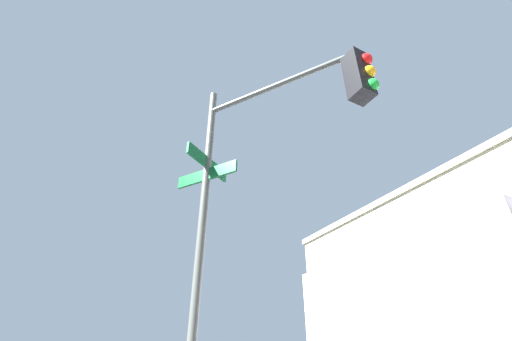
# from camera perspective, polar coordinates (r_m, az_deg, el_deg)

# --- Properties ---
(traffic_signal_near) EXTENTS (2.83, 1.93, 5.38)m
(traffic_signal_near) POSITION_cam_1_polar(r_m,az_deg,el_deg) (4.93, 2.98, 3.79)
(traffic_signal_near) COLOR #474C47
(traffic_signal_near) RESTS_ON ground_plane
(box_truck_second) EXTENTS (8.49, 2.40, 3.66)m
(box_truck_second) POSITION_cam_1_polar(r_m,az_deg,el_deg) (8.56, 32.80, -20.04)
(box_truck_second) COLOR silver
(box_truck_second) RESTS_ON ground_plane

